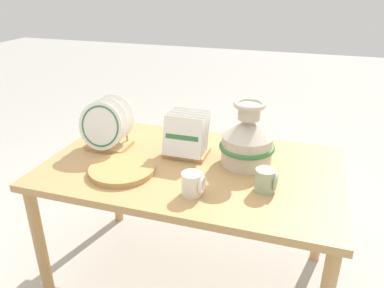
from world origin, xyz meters
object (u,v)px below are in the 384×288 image
at_px(ceramic_vase, 247,140).
at_px(dish_rack_square_plates, 186,140).
at_px(mug_sage_glaze, 266,180).
at_px(dish_rack_round_plates, 107,130).
at_px(mug_cream_glaze, 193,184).
at_px(wicker_charger_stack, 122,170).

relative_size(ceramic_vase, dish_rack_square_plates, 1.44).
bearing_deg(dish_rack_square_plates, mug_sage_glaze, -28.16).
relative_size(dish_rack_square_plates, mug_sage_glaze, 2.19).
distance_m(dish_rack_round_plates, mug_sage_glaze, 0.87).
xyz_separation_m(dish_rack_square_plates, mug_cream_glaze, (0.15, -0.35, -0.03)).
relative_size(wicker_charger_stack, mug_sage_glaze, 3.09).
xyz_separation_m(dish_rack_round_plates, mug_sage_glaze, (0.85, -0.18, -0.05)).
bearing_deg(dish_rack_round_plates, ceramic_vase, 3.54).
bearing_deg(dish_rack_square_plates, wicker_charger_stack, -129.58).
bearing_deg(mug_sage_glaze, wicker_charger_stack, -176.42).
height_order(ceramic_vase, mug_cream_glaze, ceramic_vase).
xyz_separation_m(wicker_charger_stack, mug_sage_glaze, (0.66, 0.04, 0.04)).
height_order(dish_rack_square_plates, mug_cream_glaze, dish_rack_square_plates).
height_order(ceramic_vase, dish_rack_round_plates, ceramic_vase).
distance_m(dish_rack_round_plates, dish_rack_square_plates, 0.42).
bearing_deg(dish_rack_square_plates, dish_rack_round_plates, -172.69).
distance_m(wicker_charger_stack, mug_sage_glaze, 0.66).
xyz_separation_m(mug_cream_glaze, mug_sage_glaze, (0.29, 0.12, 0.00)).
xyz_separation_m(dish_rack_square_plates, mug_sage_glaze, (0.43, -0.23, -0.03)).
relative_size(mug_cream_glaze, mug_sage_glaze, 1.00).
height_order(ceramic_vase, wicker_charger_stack, ceramic_vase).
bearing_deg(ceramic_vase, mug_sage_glaze, -60.76).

